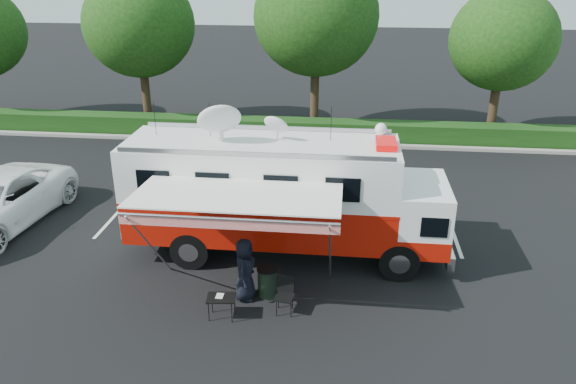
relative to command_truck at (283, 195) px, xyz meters
name	(u,v)px	position (x,y,z in m)	size (l,w,h in m)	color
ground_plane	(286,253)	(0.08, 0.00, -2.01)	(120.00, 120.00, 0.00)	black
back_border	(339,37)	(1.23, 12.90, 2.99)	(60.00, 6.14, 8.87)	#9E998E
stall_lines	(282,212)	(-0.42, 3.00, -2.01)	(24.12, 5.50, 0.01)	silver
command_truck	(283,195)	(0.00, 0.00, 0.00)	(9.77, 2.69, 4.69)	black
awning	(236,200)	(-0.88, -2.79, 1.01)	(5.33, 2.75, 3.22)	white
white_suv	(0,225)	(-10.12, 0.84, -2.01)	(2.95, 6.39, 1.78)	white
person	(246,298)	(-0.74, -2.62, -2.01)	(0.88, 0.57, 1.80)	black
folding_table	(221,299)	(-1.20, -3.57, -1.43)	(0.79, 0.59, 0.63)	black
folding_chair	(285,291)	(0.40, -3.06, -1.42)	(0.56, 0.59, 1.00)	black
trash_bin	(267,282)	(-0.17, -2.40, -1.59)	(0.56, 0.56, 0.84)	black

